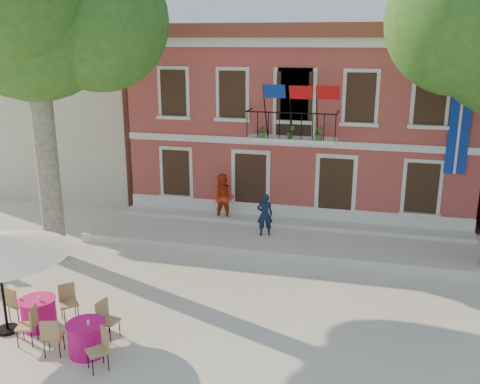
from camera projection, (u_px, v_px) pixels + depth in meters
name	position (u px, v px, depth m)	size (l,w,h in m)	color
ground	(189.00, 291.00, 15.32)	(90.00, 90.00, 0.00)	beige
main_building	(308.00, 115.00, 23.11)	(13.50, 9.59, 7.50)	#A3423A
neighbor_west	(82.00, 116.00, 26.93)	(9.40, 9.40, 6.40)	beige
terrace	(284.00, 239.00, 18.91)	(14.00, 3.40, 0.30)	silver
plane_tree_west	(32.00, 13.00, 15.55)	(5.31, 5.31, 10.43)	#A59E84
pedestrian_navy	(265.00, 215.00, 18.63)	(0.55, 0.36, 1.52)	#101D37
pedestrian_orange	(223.00, 198.00, 19.99)	(0.90, 0.70, 1.85)	red
cafe_table_1	(87.00, 337.00, 12.16)	(1.82, 1.79, 0.95)	#E31563
cafe_table_4	(38.00, 312.00, 13.28)	(1.82, 1.80, 0.95)	#E31563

